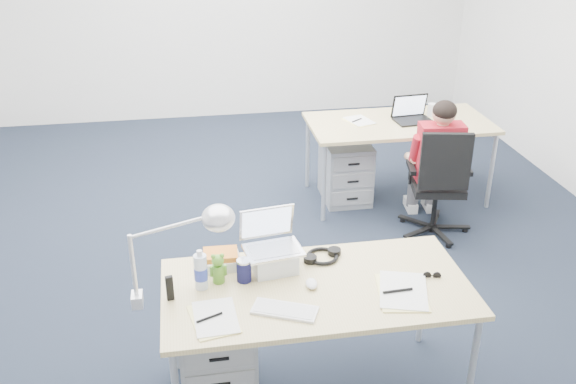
{
  "coord_description": "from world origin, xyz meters",
  "views": [
    {
      "loc": [
        -0.54,
        -4.2,
        2.62
      ],
      "look_at": [
        0.08,
        -0.58,
        0.85
      ],
      "focal_mm": 40.0,
      "sensor_mm": 36.0,
      "label": 1
    }
  ],
  "objects": [
    {
      "name": "sunglasses",
      "position": [
        0.7,
        -1.5,
        0.74
      ],
      "size": [
        0.1,
        0.06,
        0.02
      ],
      "primitive_type": null,
      "rotation": [
        0.0,
        0.0,
        -0.22
      ],
      "color": "black",
      "rests_on": "desk_near"
    },
    {
      "name": "book_stack",
      "position": [
        -0.39,
        -1.2,
        0.78
      ],
      "size": [
        0.24,
        0.2,
        0.09
      ],
      "primitive_type": "cube",
      "rotation": [
        0.0,
        0.0,
        -0.31
      ],
      "color": "silver",
      "rests_on": "desk_near"
    },
    {
      "name": "desk_far",
      "position": [
        1.33,
        0.91,
        0.68
      ],
      "size": [
        1.6,
        0.8,
        0.73
      ],
      "color": "tan",
      "rests_on": "ground"
    },
    {
      "name": "dark_laptop",
      "position": [
        1.45,
        0.88,
        0.85
      ],
      "size": [
        0.35,
        0.34,
        0.23
      ],
      "primitive_type": null,
      "rotation": [
        0.0,
        0.0,
        0.09
      ],
      "color": "black",
      "rests_on": "desk_far"
    },
    {
      "name": "office_chair",
      "position": [
        1.43,
        0.18,
        0.27
      ],
      "size": [
        0.7,
        0.7,
        0.94
      ],
      "rotation": [
        0.0,
        0.0,
        -0.2
      ],
      "color": "black",
      "rests_on": "ground"
    },
    {
      "name": "headphones",
      "position": [
        0.17,
        -1.21,
        0.75
      ],
      "size": [
        0.28,
        0.25,
        0.04
      ],
      "primitive_type": null,
      "rotation": [
        0.0,
        0.0,
        0.35
      ],
      "color": "black",
      "rests_on": "desk_near"
    },
    {
      "name": "drawer_pedestal_near",
      "position": [
        -0.45,
        -1.36,
        0.28
      ],
      "size": [
        0.4,
        0.5,
        0.55
      ],
      "primitive_type": "cube",
      "color": "#9EA1A3",
      "rests_on": "ground"
    },
    {
      "name": "desk_near",
      "position": [
        0.08,
        -1.47,
        0.68
      ],
      "size": [
        1.6,
        0.8,
        0.73
      ],
      "color": "tan",
      "rests_on": "ground"
    },
    {
      "name": "room",
      "position": [
        0.0,
        0.0,
        1.71
      ],
      "size": [
        6.02,
        7.02,
        2.8
      ],
      "color": "silver",
      "rests_on": "ground"
    },
    {
      "name": "papers_right",
      "position": [
        0.5,
        -1.61,
        0.74
      ],
      "size": [
        0.31,
        0.39,
        0.01
      ],
      "primitive_type": "cube",
      "rotation": [
        0.0,
        0.0,
        -0.25
      ],
      "color": "#FEF293",
      "rests_on": "desk_near"
    },
    {
      "name": "seated_person",
      "position": [
        1.45,
        0.35,
        0.56
      ],
      "size": [
        0.37,
        0.63,
        1.12
      ],
      "rotation": [
        0.0,
        0.0,
        -0.11
      ],
      "color": "#A91824",
      "rests_on": "ground"
    },
    {
      "name": "cordless_phone",
      "position": [
        -0.67,
        -1.47,
        0.8
      ],
      "size": [
        0.04,
        0.03,
        0.14
      ],
      "primitive_type": "cube",
      "rotation": [
        0.0,
        0.0,
        0.22
      ],
      "color": "black",
      "rests_on": "desk_near"
    },
    {
      "name": "far_cup",
      "position": [
        1.67,
        1.01,
        0.79
      ],
      "size": [
        0.1,
        0.1,
        0.11
      ],
      "primitive_type": "cylinder",
      "rotation": [
        0.0,
        0.0,
        -0.33
      ],
      "color": "white",
      "rests_on": "desk_far"
    },
    {
      "name": "silver_laptop",
      "position": [
        -0.12,
        -1.27,
        0.89
      ],
      "size": [
        0.33,
        0.28,
        0.32
      ],
      "primitive_type": null,
      "rotation": [
        0.0,
        0.0,
        0.14
      ],
      "color": "silver",
      "rests_on": "desk_near"
    },
    {
      "name": "far_papers",
      "position": [
        0.98,
        0.97,
        0.73
      ],
      "size": [
        0.26,
        0.31,
        0.01
      ],
      "primitive_type": "cube",
      "rotation": [
        0.0,
        0.0,
        0.33
      ],
      "color": "white",
      "rests_on": "desk_far"
    },
    {
      "name": "floor",
      "position": [
        0.0,
        0.0,
        0.0
      ],
      "size": [
        7.0,
        7.0,
        0.0
      ],
      "primitive_type": "plane",
      "color": "black",
      "rests_on": "ground"
    },
    {
      "name": "drawer_pedestal_far",
      "position": [
        0.87,
        0.95,
        0.28
      ],
      "size": [
        0.4,
        0.5,
        0.55
      ],
      "primitive_type": "cube",
      "color": "#9EA1A3",
      "rests_on": "ground"
    },
    {
      "name": "papers_left",
      "position": [
        -0.47,
        -1.67,
        0.73
      ],
      "size": [
        0.23,
        0.31,
        0.01
      ],
      "primitive_type": "cube",
      "rotation": [
        0.0,
        0.0,
        0.1
      ],
      "color": "#FEF293",
      "rests_on": "desk_near"
    },
    {
      "name": "computer_mouse",
      "position": [
        0.05,
        -1.47,
        0.75
      ],
      "size": [
        0.07,
        0.1,
        0.03
      ],
      "primitive_type": "ellipsoid",
      "rotation": [
        0.0,
        0.0,
        -0.1
      ],
      "color": "white",
      "rests_on": "desk_near"
    },
    {
      "name": "wireless_keyboard",
      "position": [
        -0.12,
        -1.66,
        0.74
      ],
      "size": [
        0.34,
        0.25,
        0.02
      ],
      "primitive_type": "cube",
      "rotation": [
        0.0,
        0.0,
        -0.42
      ],
      "color": "white",
      "rests_on": "desk_near"
    },
    {
      "name": "can_koozie",
      "position": [
        -0.28,
        -1.36,
        0.79
      ],
      "size": [
        0.1,
        0.1,
        0.13
      ],
      "primitive_type": "cylinder",
      "rotation": [
        0.0,
        0.0,
        0.36
      ],
      "color": "#13143E",
      "rests_on": "desk_near"
    },
    {
      "name": "desk_lamp",
      "position": [
        -0.67,
        -1.49,
        1.0
      ],
      "size": [
        0.5,
        0.32,
        0.54
      ],
      "primitive_type": null,
      "rotation": [
        0.0,
        0.0,
        0.35
      ],
      "color": "silver",
      "rests_on": "desk_near"
    },
    {
      "name": "water_bottle",
      "position": [
        -0.51,
        -1.39,
        0.84
      ],
      "size": [
        0.09,
        0.09,
        0.22
      ],
      "primitive_type": "cylinder",
      "rotation": [
        0.0,
        0.0,
        -0.41
      ],
      "color": "silver",
      "rests_on": "desk_near"
    },
    {
      "name": "bear_figurine",
      "position": [
        -0.42,
        -1.35,
        0.82
      ],
      "size": [
        0.1,
        0.07,
        0.17
      ],
      "primitive_type": null,
      "rotation": [
        0.0,
        0.0,
        0.08
      ],
      "color": "#3A8022",
      "rests_on": "desk_near"
    }
  ]
}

